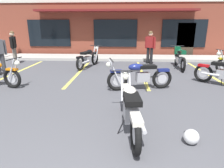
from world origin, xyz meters
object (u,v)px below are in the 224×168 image
object	(u,v)px
motorcycle_blue_standard	(139,75)
person_by_back_row	(150,45)
motorcycle_foreground_classic	(130,107)
helmet_on_pavement	(191,137)
motorcycle_cream_vintage	(180,57)
motorcycle_green_cafe_racer	(88,58)
person_in_black_shirt	(13,46)

from	to	relation	value
motorcycle_blue_standard	person_by_back_row	world-z (taller)	person_by_back_row
motorcycle_blue_standard	person_by_back_row	size ratio (longest dim) A/B	1.25
motorcycle_foreground_classic	motorcycle_blue_standard	world-z (taller)	same
motorcycle_foreground_classic	helmet_on_pavement	distance (m)	1.16
motorcycle_blue_standard	motorcycle_cream_vintage	xyz separation A→B (m)	(2.12, 3.33, 0.07)
motorcycle_cream_vintage	helmet_on_pavement	size ratio (longest dim) A/B	8.11
motorcycle_blue_standard	motorcycle_foreground_classic	bearing A→B (deg)	-98.48
motorcycle_green_cafe_racer	person_by_back_row	size ratio (longest dim) A/B	1.22
motorcycle_foreground_classic	person_in_black_shirt	distance (m)	8.62
motorcycle_blue_standard	helmet_on_pavement	bearing A→B (deg)	-77.03
motorcycle_foreground_classic	motorcycle_green_cafe_racer	world-z (taller)	same
motorcycle_blue_standard	person_in_black_shirt	size ratio (longest dim) A/B	1.25
motorcycle_blue_standard	person_in_black_shirt	distance (m)	7.31
helmet_on_pavement	motorcycle_cream_vintage	bearing A→B (deg)	76.78
motorcycle_foreground_classic	motorcycle_cream_vintage	xyz separation A→B (m)	(2.49, 5.79, 0.07)
person_in_black_shirt	person_by_back_row	world-z (taller)	same
motorcycle_cream_vintage	person_by_back_row	distance (m)	1.69
motorcycle_foreground_classic	person_by_back_row	bearing A→B (deg)	79.76
motorcycle_green_cafe_racer	person_by_back_row	distance (m)	3.29
helmet_on_pavement	motorcycle_foreground_classic	bearing A→B (deg)	157.29
person_in_black_shirt	helmet_on_pavement	bearing A→B (deg)	-44.85
motorcycle_cream_vintage	person_in_black_shirt	xyz separation A→B (m)	(-8.28, 0.57, 0.42)
motorcycle_blue_standard	motorcycle_cream_vintage	distance (m)	3.95
helmet_on_pavement	motorcycle_green_cafe_racer	bearing A→B (deg)	114.89
motorcycle_foreground_classic	helmet_on_pavement	world-z (taller)	motorcycle_foreground_classic
motorcycle_cream_vintage	person_in_black_shirt	size ratio (longest dim) A/B	1.26
person_by_back_row	helmet_on_pavement	xyz separation A→B (m)	(-0.20, -7.26, -0.82)
motorcycle_blue_standard	helmet_on_pavement	size ratio (longest dim) A/B	8.02
motorcycle_foreground_classic	helmet_on_pavement	size ratio (longest dim) A/B	8.11
motorcycle_green_cafe_racer	motorcycle_blue_standard	bearing A→B (deg)	-56.13
motorcycle_cream_vintage	helmet_on_pavement	distance (m)	6.40
motorcycle_foreground_classic	person_in_black_shirt	xyz separation A→B (m)	(-5.79, 6.36, 0.49)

